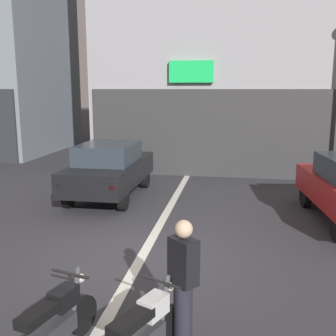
# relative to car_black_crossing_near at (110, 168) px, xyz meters

# --- Properties ---
(ground_plane) EXTENTS (120.00, 120.00, 0.00)m
(ground_plane) POSITION_rel_car_black_crossing_near_xyz_m (1.94, -4.25, -0.89)
(ground_plane) COLOR #333338
(lane_centre_line) EXTENTS (0.20, 18.00, 0.01)m
(lane_centre_line) POSITION_rel_car_black_crossing_near_xyz_m (1.94, 1.75, -0.88)
(lane_centre_line) COLOR silver
(lane_centre_line) RESTS_ON ground
(car_black_crossing_near) EXTENTS (1.79, 4.11, 1.64)m
(car_black_crossing_near) POSITION_rel_car_black_crossing_near_xyz_m (0.00, 0.00, 0.00)
(car_black_crossing_near) COLOR black
(car_black_crossing_near) RESTS_ON ground
(motorcycle_black_row_leftmost) EXTENTS (0.60, 1.63, 0.98)m
(motorcycle_black_row_leftmost) POSITION_rel_car_black_crossing_near_xyz_m (1.60, -7.20, -0.43)
(motorcycle_black_row_leftmost) COLOR black
(motorcycle_black_row_leftmost) RESTS_ON ground
(motorcycle_white_row_left_mid) EXTENTS (0.78, 1.55, 0.98)m
(motorcycle_white_row_left_mid) POSITION_rel_car_black_crossing_near_xyz_m (2.69, -7.20, -0.43)
(motorcycle_white_row_left_mid) COLOR black
(motorcycle_white_row_left_mid) RESTS_ON ground
(person_by_motorcycles) EXTENTS (0.42, 0.40, 1.67)m
(person_by_motorcycles) POSITION_rel_car_black_crossing_near_xyz_m (3.08, -6.71, -0.03)
(person_by_motorcycles) COLOR #23232D
(person_by_motorcycles) RESTS_ON ground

